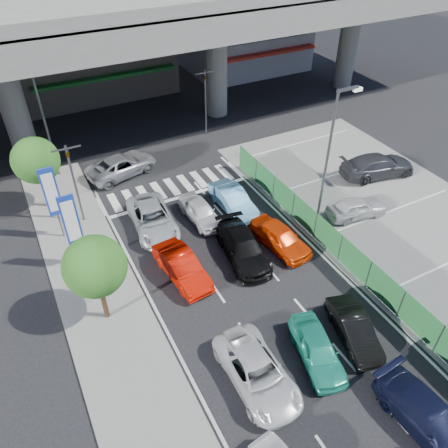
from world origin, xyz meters
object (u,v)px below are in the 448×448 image
signboard_near (71,223)px  sedan_white_front_mid (200,211)px  tree_near (95,267)px  crossing_wagon_silver (122,165)px  taxi_orange_left (182,267)px  sedan_black_mid (243,248)px  traffic_cone (341,240)px  parked_sedan_dgrey (378,166)px  taxi_orange_right (280,238)px  kei_truck_front_right (233,200)px  wagon_silver_front_left (153,219)px  traffic_light_left (70,166)px  parked_sedan_white (356,208)px  signboard_far (52,194)px  traffic_light_right (205,86)px  minivan_navy_back (431,419)px  sedan_white_mid_left (257,372)px  taxi_teal_mid (317,349)px  hatch_black_mid_right (354,329)px  street_lamp_left (45,112)px  street_lamp_right (332,145)px  tree_far (36,161)px

signboard_near → sedan_white_front_mid: 7.82m
tree_near → crossing_wagon_silver: (4.56, 12.14, -2.69)m
taxi_orange_left → sedan_black_mid: 3.57m
sedan_black_mid → traffic_cone: sedan_black_mid is taller
parked_sedan_dgrey → traffic_cone: bearing=134.6°
taxi_orange_right → sedan_white_front_mid: taxi_orange_right is taller
sedan_black_mid → taxi_orange_right: same height
sedan_black_mid → kei_truck_front_right: size_ratio=1.14×
wagon_silver_front_left → parked_sedan_dgrey: parked_sedan_dgrey is taller
traffic_light_left → parked_sedan_white: traffic_light_left is taller
signboard_far → sedan_black_mid: bearing=-36.8°
tree_near → crossing_wagon_silver: 13.24m
signboard_far → crossing_wagon_silver: signboard_far is taller
traffic_light_right → kei_truck_front_right: size_ratio=1.24×
signboard_near → taxi_orange_right: bearing=-18.9°
taxi_orange_right → parked_sedan_dgrey: bearing=8.6°
sedan_white_front_mid → parked_sedan_dgrey: (13.05, -1.17, 0.19)m
minivan_navy_back → sedan_black_mid: size_ratio=0.98×
sedan_white_mid_left → parked_sedan_dgrey: bearing=33.0°
taxi_teal_mid → traffic_cone: taxi_teal_mid is taller
traffic_light_left → hatch_black_mid_right: bearing=-58.5°
traffic_light_left → minivan_navy_back: traffic_light_left is taller
street_lamp_left → traffic_cone: bearing=-50.1°
street_lamp_right → sedan_white_mid_left: (-9.59, -8.20, -4.12)m
traffic_light_left → hatch_black_mid_right: size_ratio=1.39×
street_lamp_left → signboard_far: size_ratio=1.70×
tree_far → wagon_silver_front_left: bearing=-44.7°
signboard_near → minivan_navy_back: bearing=-57.4°
traffic_light_right → taxi_orange_left: traffic_light_right is taller
taxi_orange_left → kei_truck_front_right: 6.57m
wagon_silver_front_left → tree_near: bearing=-123.7°
taxi_orange_right → crossing_wagon_silver: 12.93m
traffic_light_right → parked_sedan_dgrey: traffic_light_right is taller
traffic_light_left → minivan_navy_back: 21.01m
traffic_cone → traffic_light_right: bearing=92.7°
street_lamp_left → wagon_silver_front_left: (3.67, -8.59, -4.08)m
traffic_cone → minivan_navy_back: bearing=-111.7°
tree_far → traffic_cone: tree_far is taller
wagon_silver_front_left → sedan_white_front_mid: (2.84, -0.59, -0.05)m
traffic_cone → street_lamp_left: bearing=129.9°
taxi_orange_left → parked_sedan_white: 11.52m
traffic_light_right → parked_sedan_white: size_ratio=1.38×
minivan_navy_back → taxi_teal_mid: (-1.89, 4.46, -0.03)m
street_lamp_left → taxi_orange_right: 17.00m
street_lamp_right → signboard_near: size_ratio=1.70×
traffic_light_right → signboard_near: bearing=-139.1°
taxi_orange_left → traffic_light_right: bearing=53.7°
sedan_white_mid_left → kei_truck_front_right: size_ratio=1.12×
tree_near → parked_sedan_dgrey: (20.24, 3.65, -2.56)m
traffic_light_left → signboard_far: 1.93m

